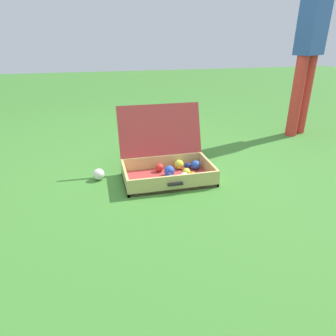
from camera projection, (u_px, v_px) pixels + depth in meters
name	position (u px, v px, depth m)	size (l,w,h in m)	color
ground_plane	(170.00, 179.00, 2.36)	(16.00, 16.00, 0.00)	#3D7A2D
open_suitcase	(168.00, 163.00, 2.36)	(0.68, 0.57, 0.53)	#B23838
stray_ball_on_grass	(99.00, 174.00, 2.33)	(0.09, 0.09, 0.09)	white
bystander_person	(310.00, 43.00, 3.07)	(0.37, 0.30, 1.67)	red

